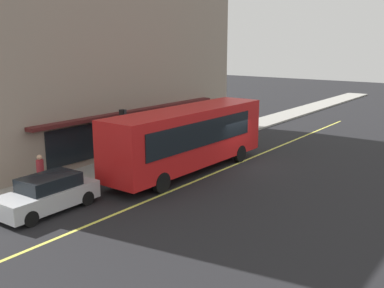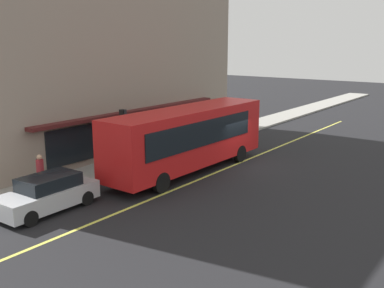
{
  "view_description": "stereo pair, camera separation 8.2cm",
  "coord_description": "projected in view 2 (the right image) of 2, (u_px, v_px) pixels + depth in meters",
  "views": [
    {
      "loc": [
        -21.82,
        -12.98,
        6.99
      ],
      "look_at": [
        -2.94,
        1.05,
        1.6
      ],
      "focal_mm": 42.0,
      "sensor_mm": 36.0,
      "label": 1
    },
    {
      "loc": [
        -21.77,
        -13.05,
        6.99
      ],
      "look_at": [
        -2.94,
        1.05,
        1.6
      ],
      "focal_mm": 42.0,
      "sensor_mm": 36.0,
      "label": 2
    }
  ],
  "objects": [
    {
      "name": "ground",
      "position": [
        237.0,
        164.0,
        26.17
      ],
      "size": [
        120.0,
        120.0,
        0.0
      ],
      "primitive_type": "plane",
      "color": "black"
    },
    {
      "name": "sidewalk",
      "position": [
        169.0,
        150.0,
        29.13
      ],
      "size": [
        80.0,
        2.53,
        0.15
      ],
      "primitive_type": "cube",
      "color": "#9E9B93",
      "rests_on": "ground"
    },
    {
      "name": "lane_centre_stripe",
      "position": [
        237.0,
        164.0,
        26.17
      ],
      "size": [
        36.0,
        0.16,
        0.01
      ],
      "primitive_type": "cube",
      "color": "#D8D14C",
      "rests_on": "ground"
    },
    {
      "name": "storefront_building",
      "position": [
        76.0,
        31.0,
        29.61
      ],
      "size": [
        21.58,
        10.64,
        15.32
      ],
      "color": "gray",
      "rests_on": "ground"
    },
    {
      "name": "bus",
      "position": [
        189.0,
        136.0,
        24.23
      ],
      "size": [
        11.16,
        2.71,
        3.5
      ],
      "color": "red",
      "rests_on": "ground"
    },
    {
      "name": "traffic_light",
      "position": [
        124.0,
        124.0,
        24.71
      ],
      "size": [
        0.3,
        0.52,
        3.2
      ],
      "color": "#2D2D33",
      "rests_on": "sidewalk"
    },
    {
      "name": "car_silver",
      "position": [
        47.0,
        194.0,
        18.84
      ],
      "size": [
        4.34,
        1.93,
        1.52
      ],
      "color": "#B7BABF",
      "rests_on": "ground"
    },
    {
      "name": "pedestrian_near_storefront",
      "position": [
        213.0,
        120.0,
        33.74
      ],
      "size": [
        0.34,
        0.34,
        1.81
      ],
      "color": "black",
      "rests_on": "sidewalk"
    },
    {
      "name": "pedestrian_by_curb",
      "position": [
        40.0,
        170.0,
        20.59
      ],
      "size": [
        0.34,
        0.34,
        1.81
      ],
      "color": "black",
      "rests_on": "sidewalk"
    },
    {
      "name": "pedestrian_mid_block",
      "position": [
        185.0,
        133.0,
        29.47
      ],
      "size": [
        0.34,
        0.34,
        1.58
      ],
      "color": "black",
      "rests_on": "sidewalk"
    }
  ]
}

